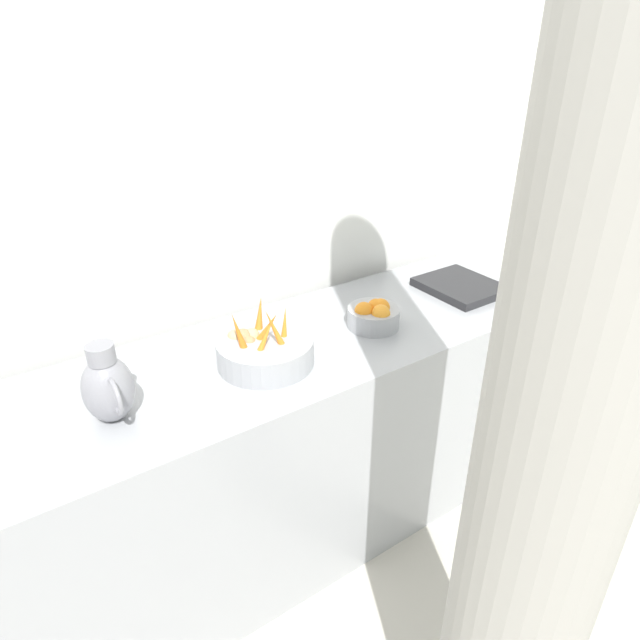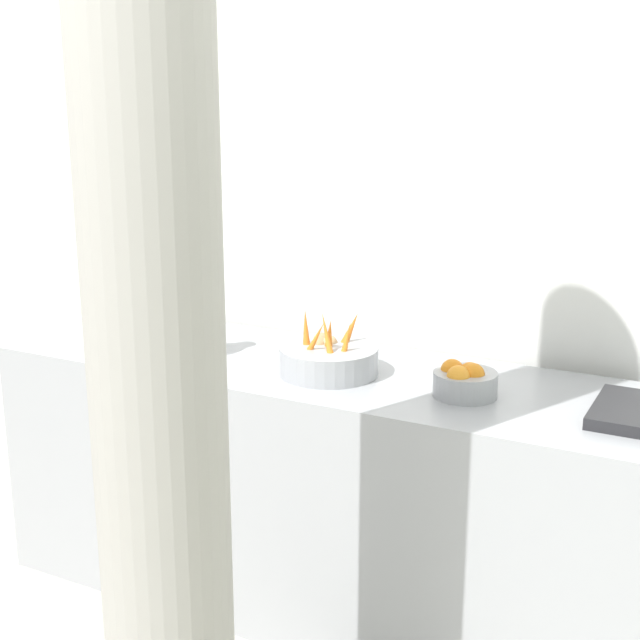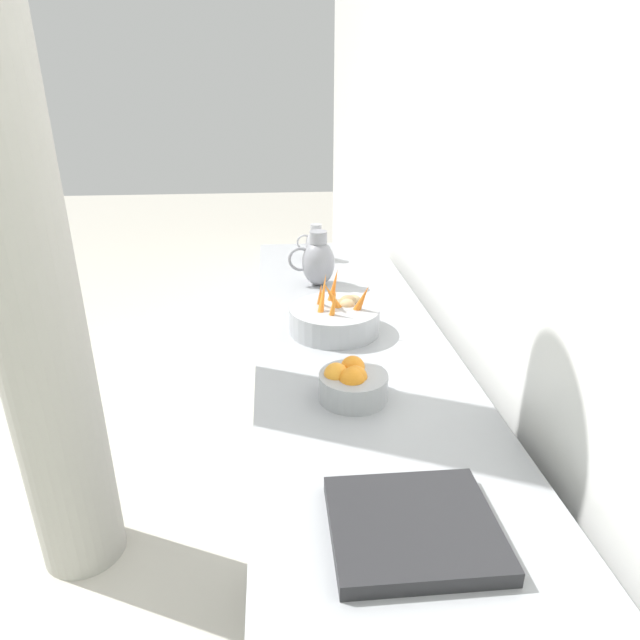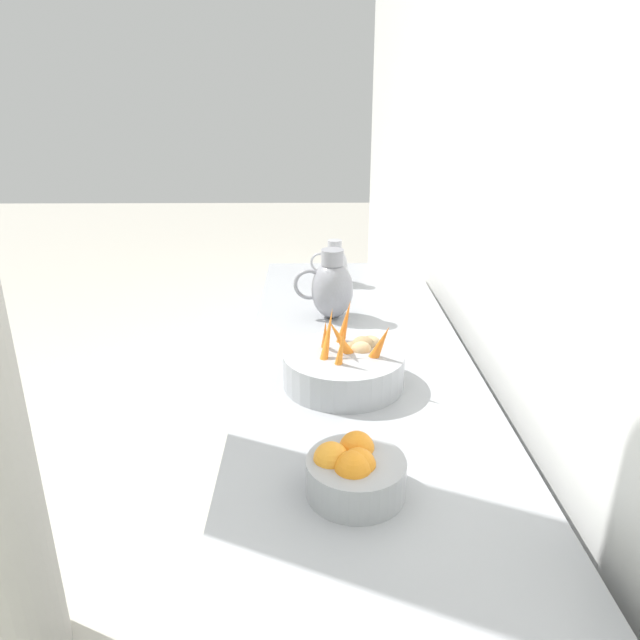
# 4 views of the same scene
# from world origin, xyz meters

# --- Properties ---
(tile_wall_left) EXTENTS (0.10, 9.46, 3.00)m
(tile_wall_left) POSITION_xyz_m (-1.95, 0.39, 1.50)
(tile_wall_left) COLOR white
(tile_wall_left) RESTS_ON ground_plane
(prep_counter) EXTENTS (0.69, 2.64, 0.91)m
(prep_counter) POSITION_xyz_m (-1.49, -0.11, 0.46)
(prep_counter) COLOR #9EA0A5
(prep_counter) RESTS_ON ground_plane
(vegetable_colander) EXTENTS (0.34, 0.34, 0.23)m
(vegetable_colander) POSITION_xyz_m (-1.44, -0.18, 0.97)
(vegetable_colander) COLOR #9EA0A5
(vegetable_colander) RESTS_ON prep_counter
(orange_bowl) EXTENTS (0.20, 0.20, 0.11)m
(orange_bowl) POSITION_xyz_m (-1.43, 0.30, 0.96)
(orange_bowl) COLOR #9EA0A5
(orange_bowl) RESTS_ON prep_counter
(metal_pitcher_tall) EXTENTS (0.21, 0.15, 0.25)m
(metal_pitcher_tall) POSITION_xyz_m (-1.42, -0.71, 1.03)
(metal_pitcher_tall) COLOR gray
(metal_pitcher_tall) RESTS_ON prep_counter
(counter_sink_basin) EXTENTS (0.34, 0.30, 0.04)m
(counter_sink_basin) POSITION_xyz_m (-1.48, 0.85, 0.93)
(counter_sink_basin) COLOR #232326
(counter_sink_basin) RESTS_ON prep_counter
(support_column) EXTENTS (0.32, 0.32, 3.00)m
(support_column) POSITION_xyz_m (-0.41, -0.09, 1.50)
(support_column) COLOR #9E9B93
(support_column) RESTS_ON ground_plane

